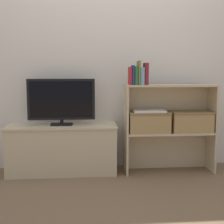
# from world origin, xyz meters

# --- Properties ---
(ground_plane) EXTENTS (16.00, 16.00, 0.00)m
(ground_plane) POSITION_xyz_m (0.00, 0.00, 0.00)
(ground_plane) COLOR brown
(wall_back) EXTENTS (10.00, 0.05, 2.40)m
(wall_back) POSITION_xyz_m (0.00, 0.42, 1.20)
(wall_back) COLOR silver
(wall_back) RESTS_ON ground_plane
(tv_stand) EXTENTS (1.12, 0.40, 0.50)m
(tv_stand) POSITION_xyz_m (-0.51, 0.19, 0.25)
(tv_stand) COLOR #CCB793
(tv_stand) RESTS_ON ground_plane
(tv) EXTENTS (0.68, 0.14, 0.47)m
(tv) POSITION_xyz_m (-0.51, 0.19, 0.75)
(tv) COLOR black
(tv) RESTS_ON tv_stand
(bookshelf_lower_tier) EXTENTS (0.93, 0.27, 0.42)m
(bookshelf_lower_tier) POSITION_xyz_m (0.60, 0.19, 0.27)
(bookshelf_lower_tier) COLOR #CCB793
(bookshelf_lower_tier) RESTS_ON ground_plane
(bookshelf_upper_tier) EXTENTS (0.93, 0.27, 0.49)m
(bookshelf_upper_tier) POSITION_xyz_m (0.60, 0.20, 0.73)
(bookshelf_upper_tier) COLOR #CCB793
(bookshelf_upper_tier) RESTS_ON bookshelf_lower_tier
(book_crimson) EXTENTS (0.02, 0.12, 0.18)m
(book_crimson) POSITION_xyz_m (0.18, 0.10, 1.00)
(book_crimson) COLOR #B22328
(book_crimson) RESTS_ON bookshelf_upper_tier
(book_navy) EXTENTS (0.02, 0.13, 0.19)m
(book_navy) POSITION_xyz_m (0.20, 0.10, 1.01)
(book_navy) COLOR navy
(book_navy) RESTS_ON bookshelf_upper_tier
(book_forest) EXTENTS (0.03, 0.14, 0.18)m
(book_forest) POSITION_xyz_m (0.23, 0.10, 1.00)
(book_forest) COLOR #286638
(book_forest) RESTS_ON bookshelf_upper_tier
(book_olive) EXTENTS (0.02, 0.13, 0.24)m
(book_olive) POSITION_xyz_m (0.26, 0.10, 1.03)
(book_olive) COLOR olive
(book_olive) RESTS_ON bookshelf_upper_tier
(book_skyblue) EXTENTS (0.03, 0.15, 0.17)m
(book_skyblue) POSITION_xyz_m (0.29, 0.10, 1.00)
(book_skyblue) COLOR #709ECC
(book_skyblue) RESTS_ON bookshelf_upper_tier
(book_maroon) EXTENTS (0.03, 0.14, 0.22)m
(book_maroon) POSITION_xyz_m (0.33, 0.10, 1.02)
(book_maroon) COLOR maroon
(book_maroon) RESTS_ON bookshelf_upper_tier
(storage_basket_left) EXTENTS (0.42, 0.24, 0.21)m
(storage_basket_left) POSITION_xyz_m (0.38, 0.12, 0.54)
(storage_basket_left) COLOR tan
(storage_basket_left) RESTS_ON bookshelf_lower_tier
(storage_basket_right) EXTENTS (0.42, 0.24, 0.21)m
(storage_basket_right) POSITION_xyz_m (0.82, 0.12, 0.54)
(storage_basket_right) COLOR tan
(storage_basket_right) RESTS_ON bookshelf_lower_tier
(laptop) EXTENTS (0.33, 0.21, 0.02)m
(laptop) POSITION_xyz_m (0.38, 0.12, 0.65)
(laptop) COLOR white
(laptop) RESTS_ON storage_basket_left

